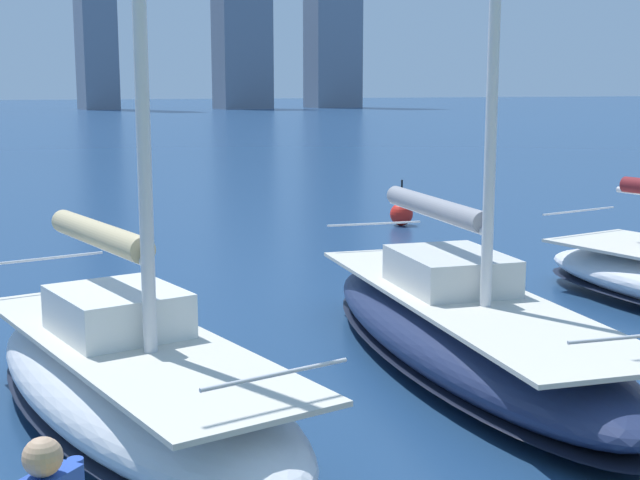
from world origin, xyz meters
TOP-DOWN VIEW (x-y plane):
  - sailboat_grey at (-3.13, -6.95)m, footprint 3.89×9.23m
  - sailboat_tan at (1.97, -6.56)m, footprint 3.47×7.57m
  - channel_buoy at (-9.41, -19.38)m, footprint 0.70×0.70m

SIDE VIEW (x-z plane):
  - channel_buoy at x=-9.41m, z-range -0.34..1.06m
  - sailboat_grey at x=-3.13m, z-range -5.49..6.83m
  - sailboat_tan at x=1.97m, z-range -4.27..5.61m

